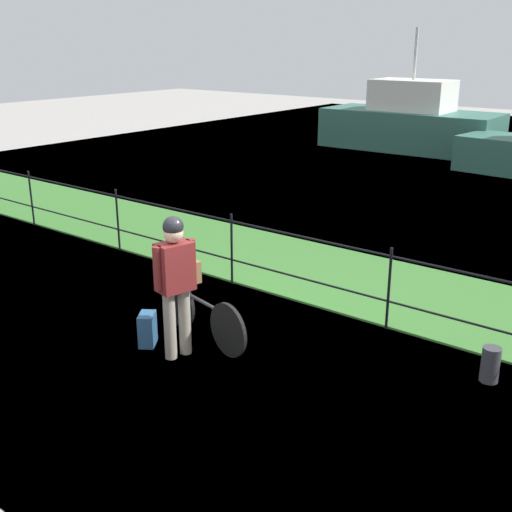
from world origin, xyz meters
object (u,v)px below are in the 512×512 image
(terrier_dog, at_px, (183,255))
(mooring_bollard, at_px, (490,364))
(bicycle_main, at_px, (202,313))
(moored_boat_near, at_px, (410,123))
(backpack_on_paving, at_px, (147,329))
(cyclist_person, at_px, (175,275))
(wooden_crate, at_px, (183,271))

(terrier_dog, xyz_separation_m, mooring_bollard, (3.47, 1.09, -0.81))
(bicycle_main, distance_m, moored_boat_near, 15.33)
(backpack_on_paving, xyz_separation_m, moored_boat_near, (-3.81, 15.23, 0.65))
(backpack_on_paving, relative_size, moored_boat_near, 0.07)
(moored_boat_near, bearing_deg, backpack_on_paving, -75.97)
(backpack_on_paving, relative_size, mooring_bollard, 1.00)
(cyclist_person, height_order, moored_boat_near, moored_boat_near)
(cyclist_person, relative_size, mooring_bollard, 4.23)
(bicycle_main, distance_m, terrier_dog, 0.75)
(cyclist_person, xyz_separation_m, mooring_bollard, (3.06, 1.65, -0.80))
(wooden_crate, distance_m, cyclist_person, 0.74)
(bicycle_main, bearing_deg, cyclist_person, -82.33)
(cyclist_person, xyz_separation_m, backpack_on_paving, (-0.49, -0.03, -0.80))
(terrier_dog, height_order, cyclist_person, cyclist_person)
(wooden_crate, height_order, backpack_on_paving, wooden_crate)
(backpack_on_paving, height_order, mooring_bollard, backpack_on_paving)
(bicycle_main, xyz_separation_m, terrier_dog, (-0.35, 0.08, 0.66))
(cyclist_person, relative_size, backpack_on_paving, 4.21)
(wooden_crate, bearing_deg, cyclist_person, -52.05)
(wooden_crate, relative_size, terrier_dog, 1.19)
(bicycle_main, relative_size, mooring_bollard, 4.19)
(cyclist_person, height_order, backpack_on_paving, cyclist_person)
(mooring_bollard, distance_m, moored_boat_near, 15.44)
(terrier_dog, xyz_separation_m, backpack_on_paving, (-0.07, -0.59, -0.81))
(wooden_crate, xyz_separation_m, mooring_bollard, (3.50, 1.08, -0.59))
(bicycle_main, xyz_separation_m, mooring_bollard, (3.12, 1.17, -0.15))
(bicycle_main, xyz_separation_m, moored_boat_near, (-4.23, 14.73, 0.51))
(moored_boat_near, bearing_deg, cyclist_person, -74.23)
(backpack_on_paving, height_order, moored_boat_near, moored_boat_near)
(cyclist_person, distance_m, backpack_on_paving, 0.94)
(wooden_crate, height_order, terrier_dog, terrier_dog)
(mooring_bollard, bearing_deg, backpack_on_paving, -154.68)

